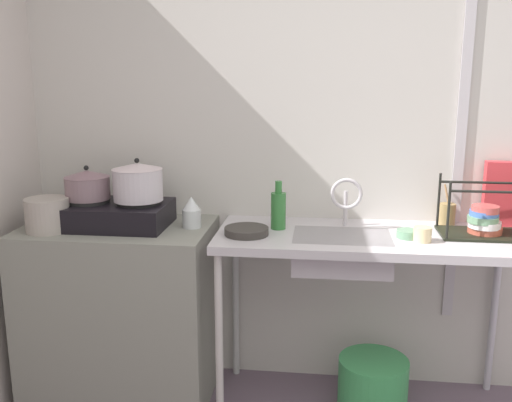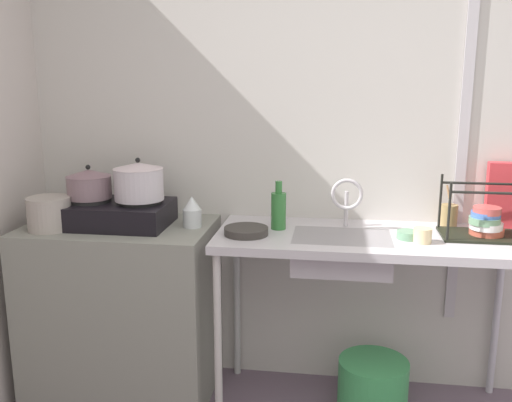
{
  "view_description": "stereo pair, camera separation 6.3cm",
  "coord_description": "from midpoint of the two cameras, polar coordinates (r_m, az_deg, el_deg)",
  "views": [
    {
      "loc": [
        -0.34,
        -0.96,
        1.62
      ],
      "look_at": [
        -0.65,
        1.6,
        1.04
      ],
      "focal_mm": 39.44,
      "sensor_mm": 36.0,
      "label": 1
    },
    {
      "loc": [
        -0.28,
        -0.95,
        1.62
      ],
      "look_at": [
        -0.65,
        1.6,
        1.04
      ],
      "focal_mm": 39.44,
      "sensor_mm": 36.0,
      "label": 2
    }
  ],
  "objects": [
    {
      "name": "wall_back",
      "position": [
        2.93,
        13.01,
        6.22
      ],
      "size": [
        4.53,
        0.1,
        2.61
      ],
      "primitive_type": "cube",
      "color": "beige",
      "rests_on": "ground"
    },
    {
      "name": "wall_metal_strip",
      "position": [
        2.91,
        19.64,
        8.37
      ],
      "size": [
        0.05,
        0.01,
        2.09
      ],
      "primitive_type": "cube",
      "color": "#BEB7BC"
    },
    {
      "name": "counter_concrete",
      "position": [
        3.0,
        -14.07,
        -10.76
      ],
      "size": [
        0.92,
        0.57,
        0.89
      ],
      "primitive_type": "cube",
      "color": "gray",
      "rests_on": "ground"
    },
    {
      "name": "counter_sink",
      "position": [
        2.69,
        10.63,
        -4.85
      ],
      "size": [
        1.42,
        0.57,
        0.89
      ],
      "color": "#BEB7BC",
      "rests_on": "ground"
    },
    {
      "name": "stove",
      "position": [
        2.84,
        -14.81,
        -1.26
      ],
      "size": [
        0.53,
        0.36,
        0.13
      ],
      "color": "black",
      "rests_on": "counter_concrete"
    },
    {
      "name": "pot_on_left_burner",
      "position": [
        2.86,
        -17.35,
        1.6
      ],
      "size": [
        0.22,
        0.22,
        0.17
      ],
      "color": "slate",
      "rests_on": "stove"
    },
    {
      "name": "pot_on_right_burner",
      "position": [
        2.76,
        -12.55,
        1.93
      ],
      "size": [
        0.24,
        0.24,
        0.21
      ],
      "color": "silver",
      "rests_on": "stove"
    },
    {
      "name": "pot_beside_stove",
      "position": [
        2.84,
        -20.99,
        -1.31
      ],
      "size": [
        0.21,
        0.21,
        0.16
      ],
      "color": "#A59A90",
      "rests_on": "counter_concrete"
    },
    {
      "name": "percolator",
      "position": [
        2.74,
        -7.2,
        -1.16
      ],
      "size": [
        0.09,
        0.09,
        0.15
      ],
      "color": "silver",
      "rests_on": "counter_concrete"
    },
    {
      "name": "sink_basin",
      "position": [
        2.65,
        7.99,
        -5.14
      ],
      "size": [
        0.45,
        0.31,
        0.16
      ],
      "primitive_type": "cube",
      "color": "#BEB7BC",
      "rests_on": "counter_sink"
    },
    {
      "name": "faucet",
      "position": [
        2.71,
        8.49,
        0.51
      ],
      "size": [
        0.15,
        0.09,
        0.25
      ],
      "color": "#BEB7BC",
      "rests_on": "counter_sink"
    },
    {
      "name": "frying_pan",
      "position": [
        2.61,
        -1.66,
        -3.07
      ],
      "size": [
        0.21,
        0.21,
        0.03
      ],
      "primitive_type": "cylinder",
      "color": "#332E2B",
      "rests_on": "counter_sink"
    },
    {
      "name": "dish_rack",
      "position": [
        2.77,
        21.51,
        -2.06
      ],
      "size": [
        0.39,
        0.24,
        0.27
      ],
      "color": "black",
      "rests_on": "counter_sink"
    },
    {
      "name": "cup_by_rack",
      "position": [
        2.6,
        15.86,
        -3.27
      ],
      "size": [
        0.08,
        0.08,
        0.07
      ],
      "primitive_type": "cylinder",
      "color": "beige",
      "rests_on": "counter_sink"
    },
    {
      "name": "small_bowl_on_drainboard",
      "position": [
        2.64,
        14.49,
        -3.25
      ],
      "size": [
        0.1,
        0.1,
        0.04
      ],
      "primitive_type": "cylinder",
      "color": "gray",
      "rests_on": "counter_sink"
    },
    {
      "name": "bottle_by_sink",
      "position": [
        2.69,
        1.61,
        -0.86
      ],
      "size": [
        0.07,
        0.07,
        0.23
      ],
      "color": "#2F6F32",
      "rests_on": "counter_sink"
    },
    {
      "name": "cereal_box",
      "position": [
        2.97,
        23.12,
        0.65
      ],
      "size": [
        0.17,
        0.07,
        0.32
      ],
      "primitive_type": "cube",
      "rotation": [
        0.0,
        0.0,
        -0.05
      ],
      "color": "#C53238",
      "rests_on": "counter_sink"
    },
    {
      "name": "utensil_jar",
      "position": [
        2.92,
        18.23,
        -1.24
      ],
      "size": [
        0.08,
        0.08,
        0.2
      ],
      "color": "olive",
      "rests_on": "counter_sink"
    },
    {
      "name": "bucket_on_floor",
      "position": [
        2.93,
        11.11,
        -17.91
      ],
      "size": [
        0.34,
        0.34,
        0.28
      ],
      "primitive_type": "cylinder",
      "color": "#3C9954",
      "rests_on": "ground"
    }
  ]
}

